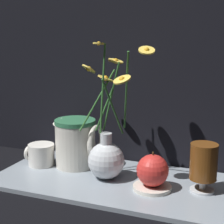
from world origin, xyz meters
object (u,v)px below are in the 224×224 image
(yellow_mug, at_px, (41,154))
(tea_glass, at_px, (204,163))
(ceramic_pitcher, at_px, (76,141))
(vase_with_flowers, at_px, (107,153))
(orange_fruit, at_px, (153,170))

(yellow_mug, distance_m, tea_glass, 0.49)
(ceramic_pitcher, bearing_deg, vase_with_flowers, -22.62)
(tea_glass, height_order, orange_fruit, tea_glass)
(yellow_mug, bearing_deg, orange_fruit, -7.88)
(vase_with_flowers, xyz_separation_m, tea_glass, (0.26, 0.00, 0.00))
(ceramic_pitcher, distance_m, orange_fruit, 0.27)
(vase_with_flowers, relative_size, ceramic_pitcher, 2.41)
(ceramic_pitcher, relative_size, orange_fruit, 1.70)
(orange_fruit, bearing_deg, vase_with_flowers, 167.05)
(yellow_mug, bearing_deg, vase_with_flowers, -4.70)
(vase_with_flowers, relative_size, yellow_mug, 4.19)
(vase_with_flowers, height_order, yellow_mug, vase_with_flowers)
(ceramic_pitcher, bearing_deg, tea_glass, -7.05)
(yellow_mug, bearing_deg, tea_glass, -1.82)
(yellow_mug, xyz_separation_m, orange_fruit, (0.36, -0.05, 0.02))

